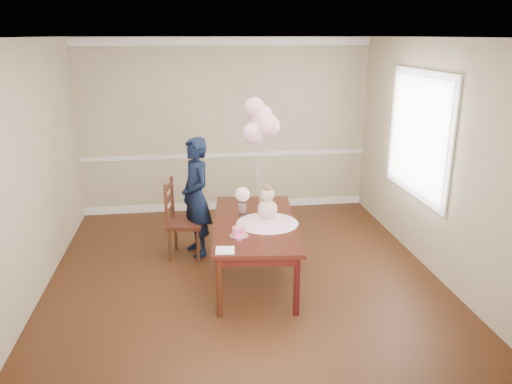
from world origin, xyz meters
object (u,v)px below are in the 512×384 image
(dining_table_top, at_px, (255,224))
(dining_chair_seat, at_px, (186,223))
(birthday_cake, at_px, (239,231))
(woman, at_px, (196,197))

(dining_table_top, height_order, dining_chair_seat, dining_table_top)
(dining_table_top, relative_size, birthday_cake, 13.33)
(woman, bearing_deg, dining_table_top, 19.90)
(birthday_cake, relative_size, dining_chair_seat, 0.32)
(birthday_cake, bearing_deg, dining_table_top, 60.28)
(dining_chair_seat, bearing_deg, birthday_cake, -52.05)
(birthday_cake, bearing_deg, dining_chair_seat, 116.89)
(dining_table_top, relative_size, woman, 1.21)
(dining_table_top, height_order, birthday_cake, birthday_cake)
(birthday_cake, distance_m, woman, 1.25)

